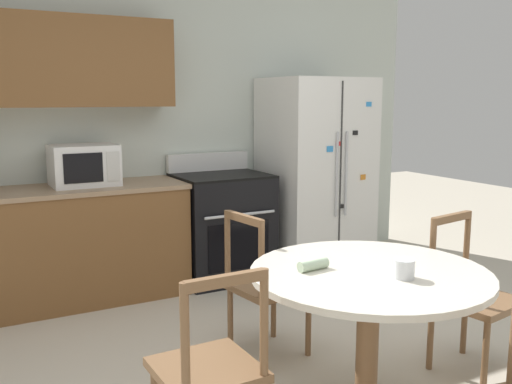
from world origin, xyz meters
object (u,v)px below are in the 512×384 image
(microwave, at_px, (84,165))
(candle_glass, at_px, (404,270))
(dining_chair_right, at_px, (472,298))
(refrigerator, at_px, (315,174))
(dining_chair_far, at_px, (265,287))
(oven_range, at_px, (222,226))
(dining_chair_left, at_px, (209,372))

(microwave, height_order, candle_glass, microwave)
(microwave, relative_size, dining_chair_right, 0.55)
(refrigerator, relative_size, dining_chair_right, 1.94)
(microwave, height_order, dining_chair_far, microwave)
(refrigerator, height_order, microwave, refrigerator)
(dining_chair_right, bearing_deg, refrigerator, -109.39)
(microwave, xyz_separation_m, candle_glass, (0.88, -2.59, -0.27))
(oven_range, distance_m, microwave, 1.28)
(refrigerator, bearing_deg, candle_glass, -115.73)
(refrigerator, relative_size, microwave, 3.55)
(refrigerator, height_order, dining_chair_right, refrigerator)
(candle_glass, bearing_deg, dining_chair_left, 169.23)
(dining_chair_far, bearing_deg, candle_glass, 1.09)
(refrigerator, distance_m, dining_chair_far, 2.01)
(oven_range, height_order, microwave, microwave)
(dining_chair_left, bearing_deg, dining_chair_far, 47.27)
(microwave, distance_m, dining_chair_far, 1.84)
(oven_range, relative_size, microwave, 2.19)
(oven_range, relative_size, dining_chair_far, 1.20)
(microwave, relative_size, candle_glass, 5.13)
(microwave, relative_size, dining_chair_far, 0.55)
(refrigerator, bearing_deg, dining_chair_right, -100.35)
(refrigerator, xyz_separation_m, oven_range, (-0.92, 0.07, -0.40))
(microwave, distance_m, candle_glass, 2.75)
(oven_range, distance_m, candle_glass, 2.55)
(refrigerator, distance_m, microwave, 2.07)
(dining_chair_far, relative_size, dining_chair_right, 1.00)
(dining_chair_far, xyz_separation_m, candle_glass, (0.16, -1.01, 0.36))
(dining_chair_right, xyz_separation_m, candle_glass, (-0.78, -0.26, 0.36))
(refrigerator, bearing_deg, dining_chair_left, -132.47)
(dining_chair_left, distance_m, candle_glass, 0.99)
(dining_chair_left, xyz_separation_m, candle_glass, (0.90, -0.17, 0.36))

